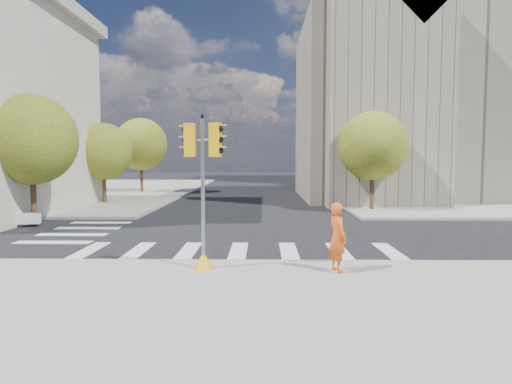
# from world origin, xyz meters

# --- Properties ---
(ground) EXTENTS (160.00, 160.00, 0.00)m
(ground) POSITION_xyz_m (0.00, 0.00, 0.00)
(ground) COLOR black
(ground) RESTS_ON ground
(sidewalk_near) EXTENTS (30.00, 14.00, 0.15)m
(sidewalk_near) POSITION_xyz_m (0.00, -11.00, 0.07)
(sidewalk_near) COLOR gray
(sidewalk_near) RESTS_ON ground
(sidewalk_far_right) EXTENTS (28.00, 40.00, 0.15)m
(sidewalk_far_right) POSITION_xyz_m (20.00, 26.00, 0.07)
(sidewalk_far_right) COLOR gray
(sidewalk_far_right) RESTS_ON ground
(sidewalk_far_left) EXTENTS (28.00, 40.00, 0.15)m
(sidewalk_far_left) POSITION_xyz_m (-20.00, 26.00, 0.07)
(sidewalk_far_left) COLOR gray
(sidewalk_far_left) RESTS_ON ground
(civic_building) EXTENTS (26.00, 16.00, 19.39)m
(civic_building) POSITION_xyz_m (15.59, 19.12, 7.26)
(civic_building) COLOR gray
(civic_building) RESTS_ON ground
(office_tower) EXTENTS (20.00, 18.00, 30.00)m
(office_tower) POSITION_xyz_m (22.00, 42.00, 15.00)
(office_tower) COLOR #9EA0A3
(office_tower) RESTS_ON ground
(tree_lw_near) EXTENTS (4.40, 4.40, 6.41)m
(tree_lw_near) POSITION_xyz_m (-10.50, 4.00, 4.20)
(tree_lw_near) COLOR #382616
(tree_lw_near) RESTS_ON ground
(tree_lw_mid) EXTENTS (4.00, 4.00, 5.77)m
(tree_lw_mid) POSITION_xyz_m (-10.50, 14.00, 3.76)
(tree_lw_mid) COLOR #382616
(tree_lw_mid) RESTS_ON ground
(tree_lw_far) EXTENTS (4.80, 4.80, 6.95)m
(tree_lw_far) POSITION_xyz_m (-10.50, 24.00, 4.54)
(tree_lw_far) COLOR #382616
(tree_lw_far) RESTS_ON ground
(tree_re_near) EXTENTS (4.20, 4.20, 6.16)m
(tree_re_near) POSITION_xyz_m (7.50, 10.00, 4.05)
(tree_re_near) COLOR #382616
(tree_re_near) RESTS_ON ground
(tree_re_mid) EXTENTS (4.60, 4.60, 6.66)m
(tree_re_mid) POSITION_xyz_m (7.50, 22.00, 4.35)
(tree_re_mid) COLOR #382616
(tree_re_mid) RESTS_ON ground
(tree_re_far) EXTENTS (4.00, 4.00, 5.88)m
(tree_re_far) POSITION_xyz_m (7.50, 34.00, 3.87)
(tree_re_far) COLOR #382616
(tree_re_far) RESTS_ON ground
(lamp_near) EXTENTS (0.35, 0.18, 8.11)m
(lamp_near) POSITION_xyz_m (8.00, 14.00, 4.58)
(lamp_near) COLOR black
(lamp_near) RESTS_ON sidewalk_far_right
(lamp_far) EXTENTS (0.35, 0.18, 8.11)m
(lamp_far) POSITION_xyz_m (8.00, 28.00, 4.58)
(lamp_far) COLOR black
(lamp_far) RESTS_ON sidewalk_far_right
(traffic_signal) EXTENTS (1.08, 0.56, 4.40)m
(traffic_signal) POSITION_xyz_m (-0.94, -5.22, 2.01)
(traffic_signal) COLOR #EDAC0C
(traffic_signal) RESTS_ON sidewalk_near
(photographer) EXTENTS (0.69, 0.83, 1.95)m
(photographer) POSITION_xyz_m (2.86, -5.46, 1.12)
(photographer) COLOR #E75915
(photographer) RESTS_ON sidewalk_near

